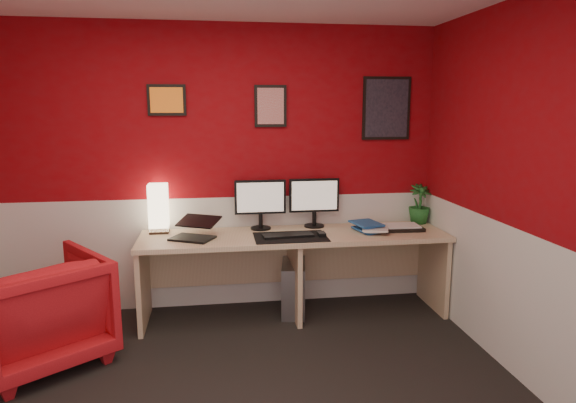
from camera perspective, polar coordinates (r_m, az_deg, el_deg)
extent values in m
cube|color=maroon|center=(4.48, -8.66, 3.58)|extent=(4.00, 0.01, 2.50)
cube|color=maroon|center=(1.09, -9.03, -19.28)|extent=(4.00, 0.01, 2.50)
cube|color=maroon|center=(3.39, 27.44, 0.24)|extent=(0.01, 3.50, 2.50)
cube|color=silver|center=(4.63, -8.40, -5.68)|extent=(4.00, 0.01, 1.00)
cube|color=silver|center=(3.58, 26.33, -11.65)|extent=(0.01, 3.50, 1.00)
cube|color=tan|center=(4.39, 0.73, -8.30)|extent=(2.60, 0.65, 0.73)
cube|color=#FFE5B2|center=(4.44, -14.45, -0.89)|extent=(0.16, 0.16, 0.40)
cube|color=black|center=(4.16, -10.84, -2.77)|extent=(0.40, 0.36, 0.22)
cube|color=black|center=(4.40, -3.15, 0.54)|extent=(0.45, 0.06, 0.58)
cube|color=black|center=(4.49, 3.02, 0.74)|extent=(0.45, 0.06, 0.58)
cube|color=black|center=(4.17, 0.29, -4.04)|extent=(0.60, 0.38, 0.01)
cube|color=black|center=(4.18, -0.01, -3.84)|extent=(0.43, 0.18, 0.02)
cube|color=black|center=(4.21, 3.82, -3.70)|extent=(0.06, 0.10, 0.03)
imported|color=#1F508F|center=(4.38, 7.97, -3.32)|extent=(0.25, 0.30, 0.03)
imported|color=silver|center=(4.39, 8.44, -2.93)|extent=(0.29, 0.35, 0.02)
imported|color=#1F508F|center=(4.37, 7.68, -2.65)|extent=(0.27, 0.32, 0.03)
cube|color=black|center=(4.55, 12.73, -2.93)|extent=(0.36, 0.26, 0.03)
imported|color=#19591E|center=(4.80, 14.66, -0.27)|extent=(0.22, 0.22, 0.36)
cube|color=#99999E|center=(4.50, 0.64, -9.72)|extent=(0.27, 0.48, 0.45)
imported|color=red|center=(4.01, -26.54, -11.00)|extent=(1.17, 1.18, 0.78)
cube|color=orange|center=(4.45, -13.58, 11.11)|extent=(0.32, 0.02, 0.26)
cube|color=red|center=(4.46, -2.00, 10.75)|extent=(0.28, 0.02, 0.36)
cube|color=black|center=(4.70, 11.08, 10.31)|extent=(0.44, 0.02, 0.56)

